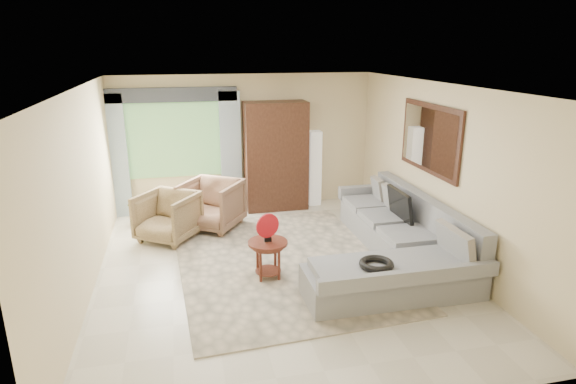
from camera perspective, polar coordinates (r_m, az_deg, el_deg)
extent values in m
plane|color=silver|center=(7.07, -1.36, -9.12)|extent=(6.00, 6.00, 0.00)
cube|color=beige|center=(7.27, -0.64, -8.25)|extent=(3.21, 4.15, 0.02)
cube|color=gray|center=(8.02, 12.08, -4.69)|extent=(0.90, 2.40, 0.40)
cube|color=gray|center=(6.42, 12.32, -10.38)|extent=(2.30, 0.80, 0.40)
cube|color=gray|center=(7.68, 15.89, -2.36)|extent=(0.20, 3.20, 0.50)
cube|color=gray|center=(9.02, 8.83, 0.04)|extent=(0.90, 0.16, 0.22)
cube|color=gray|center=(5.94, 14.34, -9.78)|extent=(2.30, 0.10, 0.18)
cube|color=black|center=(7.73, 13.14, -1.48)|extent=(0.14, 0.74, 0.48)
torus|color=black|center=(6.05, 10.44, -8.40)|extent=(0.43, 0.43, 0.09)
cylinder|color=#431D12|center=(6.61, -2.41, -6.02)|extent=(0.55, 0.55, 0.04)
cylinder|color=#431D12|center=(6.72, -2.38, -8.24)|extent=(0.36, 0.36, 0.49)
cylinder|color=red|center=(6.52, -2.43, -4.01)|extent=(0.33, 0.13, 0.34)
imported|color=#9B8054|center=(8.20, -14.08, -2.83)|extent=(1.21, 1.21, 0.80)
imported|color=#8B614C|center=(8.54, -9.05, -1.49)|extent=(1.29, 1.30, 0.86)
imported|color=#999999|center=(9.12, -16.96, -1.99)|extent=(0.48, 0.42, 0.52)
cube|color=black|center=(9.35, -1.47, 4.26)|extent=(1.20, 0.55, 2.10)
cube|color=silver|center=(9.66, 3.13, 2.84)|extent=(0.24, 0.24, 1.50)
cube|color=#669E59|center=(9.35, -13.35, 6.00)|extent=(1.80, 0.04, 1.40)
cube|color=#9EB7CC|center=(9.38, -19.67, 3.93)|extent=(0.40, 0.08, 2.30)
cube|color=#9EB7CC|center=(9.36, -6.79, 4.79)|extent=(0.40, 0.08, 2.30)
cube|color=#1E232D|center=(9.16, -13.71, 11.14)|extent=(2.40, 0.12, 0.26)
cube|color=black|center=(7.68, 16.46, 6.09)|extent=(0.04, 1.70, 1.05)
cube|color=white|center=(7.67, 16.30, 6.09)|extent=(0.02, 1.54, 0.90)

